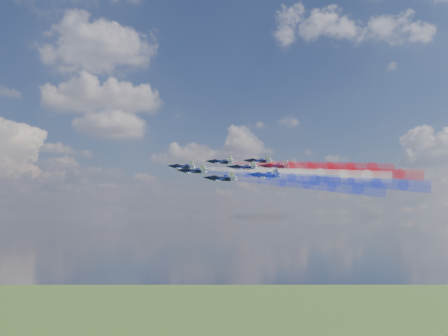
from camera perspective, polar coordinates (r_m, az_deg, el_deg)
name	(u,v)px	position (r m, az deg, el deg)	size (l,w,h in m)	color
jet_lead	(182,167)	(182.68, -4.96, 0.16)	(9.81, 12.26, 3.27)	black
trail_lead	(252,171)	(171.07, 3.29, -0.39)	(4.09, 45.17, 4.09)	white
jet_inner_left	(193,171)	(167.94, -3.74, -0.36)	(9.81, 12.26, 3.27)	black
trail_inner_left	(269,176)	(157.08, 5.36, -0.98)	(4.09, 45.17, 4.09)	#192ADB
jet_inner_right	(220,162)	(184.40, -0.45, 0.73)	(9.81, 12.26, 3.27)	black
trail_inner_right	(291,166)	(174.84, 7.95, 0.22)	(4.09, 45.17, 4.09)	red
jet_outer_left	(221,179)	(155.11, -0.38, -1.26)	(9.81, 12.26, 3.27)	black
trail_outer_left	(306,185)	(146.03, 9.70, -1.99)	(4.09, 45.17, 4.09)	#192ADB
jet_center_third	(242,168)	(172.40, 2.20, 0.04)	(9.81, 12.26, 3.27)	black
trail_center_third	(320,173)	(164.26, 11.31, -0.53)	(4.09, 45.17, 4.09)	white
jet_outer_right	(258,161)	(189.25, 4.04, 0.83)	(9.81, 12.26, 3.27)	black
trail_outer_right	(330,165)	(181.77, 12.37, 0.34)	(4.09, 45.17, 4.09)	red
jet_rear_left	(264,175)	(159.47, 4.80, -0.87)	(9.81, 12.26, 3.27)	black
trail_rear_left	(351,181)	(152.79, 14.78, -1.53)	(4.09, 45.17, 4.09)	#192ADB
jet_rear_right	(275,166)	(177.25, 6.02, 0.19)	(9.81, 12.26, 3.27)	black
trail_rear_right	(353,171)	(170.88, 14.99, -0.36)	(4.09, 45.17, 4.09)	red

